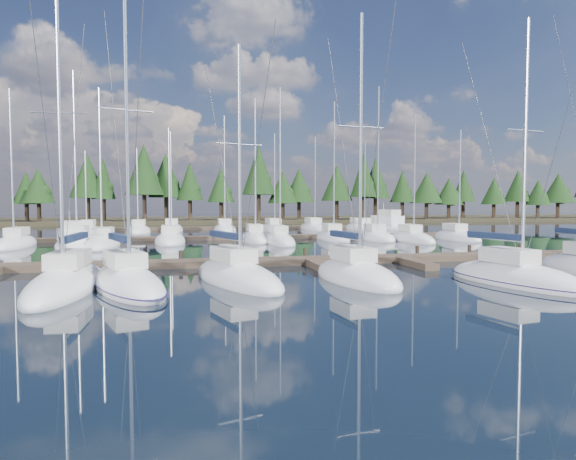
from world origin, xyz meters
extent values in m
plane|color=black|center=(0.00, 30.00, 0.00)|extent=(260.00, 260.00, 0.00)
cube|color=#322C1C|center=(0.00, 90.00, 0.30)|extent=(220.00, 30.00, 0.60)
cube|color=#493B2D|center=(0.00, 18.00, 0.20)|extent=(44.00, 2.00, 0.40)
cube|color=#493B2D|center=(-12.00, 15.00, 0.20)|extent=(0.90, 4.00, 0.40)
cube|color=#493B2D|center=(-6.00, 15.00, 0.20)|extent=(0.90, 4.00, 0.40)
cube|color=#493B2D|center=(0.00, 15.00, 0.20)|extent=(0.90, 4.00, 0.40)
cube|color=#493B2D|center=(6.00, 15.00, 0.20)|extent=(0.90, 4.00, 0.40)
cube|color=#493B2D|center=(12.00, 15.00, 0.20)|extent=(0.90, 4.00, 0.40)
cylinder|color=black|center=(-16.00, 19.00, 0.45)|extent=(0.26, 0.26, 0.90)
cylinder|color=black|center=(-12.00, 19.00, 0.45)|extent=(0.26, 0.26, 0.90)
cylinder|color=black|center=(-8.00, 19.00, 0.45)|extent=(0.26, 0.26, 0.90)
cylinder|color=black|center=(-4.00, 19.00, 0.45)|extent=(0.26, 0.26, 0.90)
cylinder|color=black|center=(0.00, 19.00, 0.45)|extent=(0.26, 0.26, 0.90)
cylinder|color=black|center=(4.00, 19.00, 0.45)|extent=(0.26, 0.26, 0.90)
cylinder|color=black|center=(8.00, 19.00, 0.45)|extent=(0.26, 0.26, 0.90)
cylinder|color=black|center=(12.00, 19.00, 0.45)|extent=(0.26, 0.26, 0.90)
cylinder|color=black|center=(16.00, 19.00, 0.45)|extent=(0.26, 0.26, 0.90)
cylinder|color=black|center=(20.00, 19.00, 0.45)|extent=(0.26, 0.26, 0.90)
cube|color=#493B2D|center=(0.00, 40.00, 0.20)|extent=(50.00, 1.80, 0.40)
cube|color=#493B2D|center=(0.00, 60.00, 0.20)|extent=(46.00, 1.80, 0.40)
ellipsoid|color=silver|center=(-13.05, 10.70, 0.15)|extent=(2.99, 10.19, 1.90)
cube|color=beige|center=(-13.03, 11.20, 1.35)|extent=(1.54, 3.29, 0.70)
cylinder|color=silver|center=(-13.07, 10.19, 7.15)|extent=(0.17, 0.17, 12.30)
cylinder|color=silver|center=(-12.98, 12.41, 2.10)|extent=(0.31, 4.44, 0.12)
cube|color=#15213C|center=(-12.98, 12.41, 2.25)|extent=(0.53, 4.25, 0.30)
cylinder|color=silver|center=(-13.07, 10.19, 7.77)|extent=(2.30, 0.17, 0.07)
cylinder|color=#3F3F44|center=(-13.16, 8.02, 7.00)|extent=(0.22, 4.36, 12.61)
cylinder|color=#3F3F44|center=(-12.96, 12.86, 7.00)|extent=(0.26, 5.37, 12.61)
ellipsoid|color=silver|center=(-10.41, 10.26, 0.15)|extent=(5.07, 8.90, 1.90)
cube|color=beige|center=(-10.54, 10.67, 1.35)|extent=(2.19, 3.03, 0.70)
cylinder|color=silver|center=(-10.28, 9.86, 7.30)|extent=(0.20, 0.20, 12.61)
cylinder|color=silver|center=(-10.85, 11.64, 2.10)|extent=(1.27, 3.60, 0.12)
cube|color=#15213C|center=(-10.85, 11.64, 2.25)|extent=(1.43, 3.51, 0.30)
cylinder|color=silver|center=(-10.28, 9.86, 7.93)|extent=(2.23, 0.78, 0.07)
cylinder|color=#3F3F44|center=(-9.71, 8.11, 7.15)|extent=(1.16, 3.52, 12.91)
cylinder|color=#3F3F44|center=(-10.97, 12.01, 7.15)|extent=(1.42, 4.33, 12.92)
ellipsoid|color=#110C3E|center=(-10.41, 10.26, 0.22)|extent=(5.27, 9.26, 0.18)
ellipsoid|color=silver|center=(-5.37, 11.21, 0.15)|extent=(4.94, 9.27, 1.90)
cube|color=beige|center=(-5.50, 11.64, 1.35)|extent=(2.15, 3.13, 0.70)
cylinder|color=silver|center=(-5.25, 10.78, 6.16)|extent=(0.20, 0.20, 10.32)
cylinder|color=silver|center=(-5.79, 12.67, 2.10)|extent=(1.20, 3.80, 0.12)
cube|color=#15213C|center=(-5.79, 12.67, 2.25)|extent=(1.37, 3.69, 0.30)
cylinder|color=silver|center=(-5.25, 10.78, 6.68)|extent=(2.25, 0.71, 0.07)
cylinder|color=#3F3F44|center=(-4.72, 8.94, 6.01)|extent=(1.09, 3.71, 10.63)
cylinder|color=#3F3F44|center=(-5.90, 13.05, 6.01)|extent=(1.34, 4.57, 10.63)
ellipsoid|color=silver|center=(0.47, 10.35, 0.15)|extent=(3.53, 7.88, 1.90)
cube|color=beige|center=(0.42, 10.73, 1.35)|extent=(1.74, 2.59, 0.70)
cylinder|color=silver|center=(0.51, 9.97, 6.95)|extent=(0.18, 0.18, 11.90)
cylinder|color=silver|center=(0.32, 11.64, 2.10)|extent=(0.51, 3.35, 0.12)
cube|color=#15213C|center=(0.32, 11.64, 2.25)|extent=(0.72, 3.22, 0.30)
cylinder|color=silver|center=(0.51, 9.97, 7.55)|extent=(2.39, 0.35, 0.07)
cylinder|color=#3F3F44|center=(0.70, 8.34, 6.80)|extent=(0.41, 3.29, 12.21)
cylinder|color=#3F3F44|center=(0.28, 11.98, 6.80)|extent=(0.50, 4.05, 12.21)
ellipsoid|color=silver|center=(7.61, 7.92, 0.15)|extent=(4.09, 8.37, 1.90)
cube|color=beige|center=(7.53, 8.32, 1.35)|extent=(1.88, 2.79, 0.70)
cylinder|color=silver|center=(7.69, 7.53, 6.69)|extent=(0.19, 0.19, 11.38)
cylinder|color=silver|center=(7.33, 9.26, 2.10)|extent=(0.83, 3.48, 0.12)
cube|color=#15213C|center=(7.33, 9.26, 2.25)|extent=(1.02, 3.37, 0.30)
cylinder|color=silver|center=(7.69, 7.53, 7.26)|extent=(2.25, 0.53, 0.07)
cylinder|color=#3F3F44|center=(8.03, 5.84, 6.54)|extent=(0.73, 3.41, 11.68)
cylinder|color=#3F3F44|center=(7.26, 9.61, 6.54)|extent=(0.89, 4.20, 11.69)
ellipsoid|color=#110C3E|center=(7.61, 7.92, 0.22)|extent=(4.25, 8.70, 0.18)
ellipsoid|color=silver|center=(-22.00, 34.86, 0.15)|extent=(2.60, 8.85, 1.90)
cube|color=beige|center=(-22.00, 35.31, 1.35)|extent=(1.43, 2.83, 0.70)
cylinder|color=silver|center=(-22.00, 34.42, 7.28)|extent=(0.16, 0.16, 12.56)
ellipsoid|color=silver|center=(-17.21, 36.61, 0.15)|extent=(2.77, 8.44, 1.90)
cube|color=beige|center=(-17.21, 37.03, 1.35)|extent=(1.52, 2.70, 0.70)
cylinder|color=silver|center=(-17.21, 36.18, 8.37)|extent=(0.16, 0.16, 14.74)
ellipsoid|color=silver|center=(-14.57, 33.25, 0.15)|extent=(2.76, 9.23, 1.90)
cube|color=beige|center=(-14.57, 33.72, 1.35)|extent=(1.52, 2.95, 0.70)
cylinder|color=silver|center=(-14.57, 32.79, 7.30)|extent=(0.16, 0.16, 12.60)
ellipsoid|color=silver|center=(-8.90, 36.13, 0.15)|extent=(2.82, 8.34, 1.90)
cube|color=beige|center=(-8.90, 36.55, 1.35)|extent=(1.55, 2.67, 0.70)
cylinder|color=silver|center=(-8.90, 35.72, 5.89)|extent=(0.16, 0.16, 9.79)
ellipsoid|color=silver|center=(-0.68, 36.81, 0.15)|extent=(2.52, 8.33, 1.90)
cube|color=beige|center=(-0.68, 37.23, 1.35)|extent=(1.38, 2.67, 0.70)
cylinder|color=silver|center=(-0.68, 36.40, 7.51)|extent=(0.16, 0.16, 13.01)
ellipsoid|color=silver|center=(1.18, 33.70, 0.15)|extent=(2.46, 8.70, 1.90)
cube|color=beige|center=(1.18, 34.14, 1.35)|extent=(1.35, 2.78, 0.70)
cylinder|color=silver|center=(1.18, 33.27, 7.73)|extent=(0.16, 0.16, 13.45)
ellipsoid|color=silver|center=(7.41, 36.92, 0.15)|extent=(2.69, 7.98, 1.90)
cube|color=beige|center=(7.41, 37.32, 1.35)|extent=(1.48, 2.55, 0.70)
cylinder|color=silver|center=(7.41, 36.52, 7.51)|extent=(0.16, 0.16, 13.03)
ellipsoid|color=silver|center=(11.72, 35.81, 0.15)|extent=(2.81, 7.43, 1.90)
cube|color=beige|center=(11.72, 36.18, 1.35)|extent=(1.55, 2.38, 0.70)
cylinder|color=silver|center=(11.72, 35.44, 8.25)|extent=(0.16, 0.16, 14.49)
ellipsoid|color=silver|center=(14.50, 33.36, 0.15)|extent=(2.43, 8.73, 1.90)
cube|color=beige|center=(14.50, 33.80, 1.35)|extent=(1.34, 2.79, 0.70)
cylinder|color=silver|center=(14.50, 32.92, 6.71)|extent=(0.16, 0.16, 11.42)
ellipsoid|color=silver|center=(20.01, 34.38, 0.15)|extent=(2.60, 8.16, 1.90)
cube|color=beige|center=(20.01, 34.79, 1.35)|extent=(1.43, 2.61, 0.70)
cylinder|color=silver|center=(20.01, 33.97, 6.11)|extent=(0.16, 0.16, 10.23)
ellipsoid|color=silver|center=(-19.19, 53.77, 0.15)|extent=(2.89, 8.24, 1.90)
cube|color=beige|center=(-19.19, 54.18, 1.35)|extent=(1.59, 2.64, 0.70)
cylinder|color=silver|center=(-19.19, 53.36, 5.56)|extent=(0.16, 0.16, 9.13)
ellipsoid|color=silver|center=(-13.03, 53.11, 0.15)|extent=(2.92, 8.25, 1.90)
cube|color=beige|center=(-13.03, 53.53, 1.35)|extent=(1.61, 2.64, 0.70)
cylinder|color=silver|center=(-13.03, 52.70, 5.76)|extent=(0.16, 0.16, 9.52)
ellipsoid|color=silver|center=(-8.97, 56.01, 0.15)|extent=(2.89, 11.50, 1.90)
cube|color=beige|center=(-8.97, 56.59, 1.35)|extent=(1.59, 3.68, 0.70)
cylinder|color=silver|center=(-8.97, 55.44, 7.04)|extent=(0.16, 0.16, 12.07)
ellipsoid|color=silver|center=(-2.15, 54.07, 0.15)|extent=(2.88, 8.50, 1.90)
cube|color=beige|center=(-2.15, 54.49, 1.35)|extent=(1.58, 2.72, 0.70)
cylinder|color=silver|center=(-2.15, 53.64, 8.04)|extent=(0.16, 0.16, 14.08)
ellipsoid|color=silver|center=(4.51, 54.37, 0.15)|extent=(2.90, 11.95, 1.90)
cube|color=beige|center=(4.51, 54.97, 1.35)|extent=(1.59, 3.82, 0.70)
cylinder|color=silver|center=(4.51, 53.77, 7.00)|extent=(0.16, 0.16, 11.99)
ellipsoid|color=silver|center=(10.58, 56.17, 0.15)|extent=(2.99, 10.85, 1.90)
cube|color=beige|center=(10.58, 56.71, 1.35)|extent=(1.64, 3.47, 0.70)
cylinder|color=silver|center=(10.58, 55.63, 6.97)|extent=(0.16, 0.16, 11.94)
ellipsoid|color=silver|center=(16.76, 54.62, 0.15)|extent=(2.99, 7.88, 1.90)
cube|color=beige|center=(16.76, 55.02, 1.35)|extent=(1.64, 2.52, 0.70)
cylinder|color=silver|center=(16.76, 54.23, 6.54)|extent=(0.16, 0.16, 11.07)
ellipsoid|color=silver|center=(17.17, 54.13, 0.15)|extent=(2.75, 9.52, 1.90)
cube|color=beige|center=(17.17, 54.61, 1.35)|extent=(1.51, 3.05, 0.70)
cylinder|color=silver|center=(17.17, 53.66, 6.57)|extent=(0.16, 0.16, 11.13)
ellipsoid|color=silver|center=(-17.00, 32.43, 0.10)|extent=(4.57, 8.11, 1.54)
cube|color=silver|center=(-17.00, 32.43, 1.11)|extent=(3.01, 4.60, 1.03)
cube|color=beige|center=(-16.90, 32.05, 1.97)|extent=(2.09, 2.98, 0.77)
cylinder|color=silver|center=(-17.21, 33.17, 2.48)|extent=(0.10, 0.10, 1.37)
ellipsoid|color=silver|center=(21.37, 55.63, 0.10)|extent=(5.05, 9.67, 1.84)
cube|color=silver|center=(21.37, 55.63, 1.33)|extent=(3.38, 5.45, 1.23)
cube|color=beige|center=(21.47, 55.18, 2.35)|extent=(2.37, 3.52, 0.92)
cylinder|color=silver|center=(21.16, 56.52, 2.97)|extent=(0.10, 0.10, 1.64)
cylinder|color=black|center=(-33.95, 83.40, 2.06)|extent=(0.70, 0.70, 2.92)
cone|color=black|center=(-33.95, 83.40, 6.36)|extent=(4.63, 4.63, 5.68)
ellipsoid|color=black|center=(-33.45, 83.40, 5.06)|extent=(2.78, 2.78, 2.78)
cylinder|color=black|center=(-31.19, 80.20, 2.14)|extent=(0.70, 0.70, 3.09)
cone|color=black|center=(-31.19, 80.20, 6.69)|extent=(5.44, 5.44, 6.00)
ellipsoid|color=black|center=(-30.69, 80.20, 5.32)|extent=(3.26, 3.26, 3.26)
cylinder|color=black|center=(-23.81, 83.34, 2.61)|extent=(0.70, 0.70, 4.02)
cone|color=black|center=(-23.81, 83.34, 8.53)|extent=(6.35, 6.35, 7.82)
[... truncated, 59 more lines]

